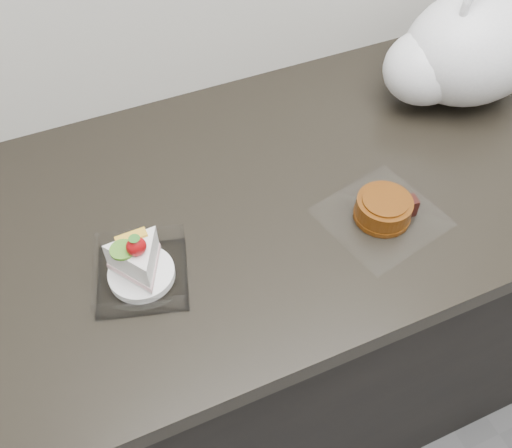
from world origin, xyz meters
The scene contains 4 objects.
counter centered at (0.00, 1.69, 0.45)m, with size 2.04×0.64×0.90m.
cake_tray centered at (-0.37, 1.60, 0.93)m, with size 0.17×0.17×0.11m.
mooncake_wrap centered at (0.02, 1.56, 0.92)m, with size 0.21×0.20×0.04m.
plastic_bag centered at (0.32, 1.78, 1.00)m, with size 0.34×0.25×0.26m.
Camera 1 is at (-0.41, 1.08, 1.61)m, focal length 40.00 mm.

